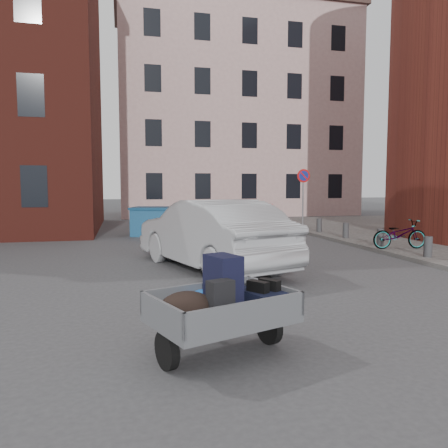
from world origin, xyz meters
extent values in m
plane|color=#38383A|center=(0.00, 0.00, 0.00)|extent=(120.00, 120.00, 0.00)
cube|color=#B8908E|center=(6.00, 22.00, 7.00)|extent=(16.00, 8.00, 14.00)
cylinder|color=gray|center=(6.00, 9.50, 1.42)|extent=(0.07, 0.07, 2.60)
cylinder|color=red|center=(6.00, 9.48, 2.47)|extent=(0.60, 0.03, 0.60)
cylinder|color=navy|center=(6.00, 9.46, 2.47)|extent=(0.44, 0.03, 0.44)
cylinder|color=#3A3A3D|center=(6.00, 1.20, 0.40)|extent=(0.22, 0.22, 0.55)
cylinder|color=#3A3A3D|center=(6.00, 3.40, 0.40)|extent=(0.22, 0.22, 0.55)
cylinder|color=#3A3A3D|center=(6.00, 5.60, 0.40)|extent=(0.22, 0.22, 0.55)
cylinder|color=#3A3A3D|center=(6.00, 7.80, 0.40)|extent=(0.22, 0.22, 0.55)
cube|color=red|center=(2.50, 15.00, 0.50)|extent=(1.30, 0.18, 1.00)
cube|color=red|center=(4.20, 15.00, 0.50)|extent=(1.30, 0.18, 1.00)
cube|color=red|center=(5.90, 15.00, 0.50)|extent=(1.30, 0.18, 1.00)
cylinder|color=black|center=(-1.52, -4.14, 0.22)|extent=(0.24, 0.45, 0.44)
cylinder|color=black|center=(-0.17, -3.65, 0.22)|extent=(0.24, 0.45, 0.44)
cube|color=slate|center=(-0.85, -3.90, 0.46)|extent=(1.88, 1.58, 0.08)
cube|color=slate|center=(-1.58, -4.16, 0.64)|extent=(0.41, 1.05, 0.28)
cube|color=slate|center=(-0.11, -3.63, 0.64)|extent=(0.41, 1.05, 0.28)
cube|color=slate|center=(-1.03, -3.40, 0.64)|extent=(1.52, 0.58, 0.28)
cube|color=slate|center=(-0.67, -4.39, 0.64)|extent=(1.52, 0.58, 0.28)
cube|color=slate|center=(-1.16, -3.05, 0.40)|extent=(0.31, 0.69, 0.06)
cube|color=black|center=(-0.82, -3.83, 0.85)|extent=(0.44, 0.53, 0.70)
cube|color=black|center=(-0.34, -3.82, 0.62)|extent=(0.58, 0.70, 0.25)
ellipsoid|color=black|center=(-1.30, -4.11, 0.68)|extent=(0.69, 0.54, 0.36)
cube|color=black|center=(-0.93, -4.19, 0.74)|extent=(0.32, 0.26, 0.48)
ellipsoid|color=#1653A9|center=(-1.01, -3.58, 0.62)|extent=(0.44, 0.41, 0.24)
cube|color=black|center=(-0.40, -3.89, 0.81)|extent=(0.24, 0.28, 0.13)
cube|color=black|center=(-0.23, -3.83, 0.81)|extent=(0.24, 0.28, 0.13)
cube|color=navy|center=(-0.20, 8.97, 0.53)|extent=(2.95, 2.07, 1.07)
cube|color=navy|center=(-0.20, 8.97, 1.11)|extent=(3.06, 2.18, 0.09)
imported|color=#A8ABB0|center=(0.14, 1.58, 0.85)|extent=(3.27, 5.44, 1.69)
imported|color=black|center=(6.20, 2.72, 0.56)|extent=(1.73, 0.77, 0.88)
camera|label=1|loc=(-1.98, -8.81, 2.02)|focal=35.00mm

